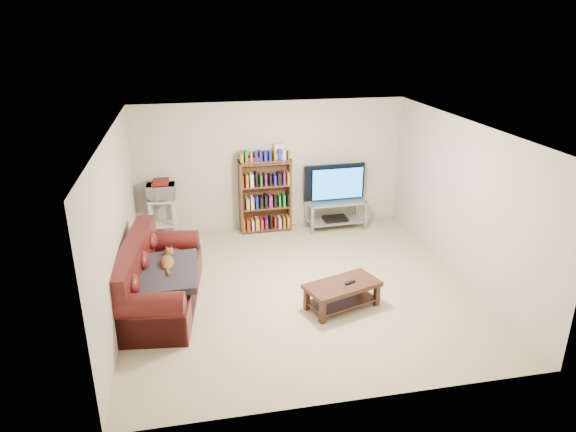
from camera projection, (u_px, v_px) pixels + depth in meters
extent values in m
plane|color=beige|center=(300.00, 287.00, 7.69)|extent=(5.00, 5.00, 0.00)
plane|color=white|center=(301.00, 128.00, 6.83)|extent=(5.00, 5.00, 0.00)
plane|color=beige|center=(271.00, 166.00, 9.55)|extent=(5.00, 0.00, 5.00)
plane|color=beige|center=(356.00, 301.00, 4.97)|extent=(5.00, 0.00, 5.00)
plane|color=beige|center=(117.00, 225.00, 6.80)|extent=(0.00, 5.00, 5.00)
plane|color=beige|center=(462.00, 201.00, 7.72)|extent=(0.00, 5.00, 5.00)
cube|color=#491312|center=(162.00, 290.00, 7.19)|extent=(1.19, 2.27, 0.42)
cube|color=#491312|center=(135.00, 274.00, 7.07)|extent=(0.51, 2.19, 0.91)
cube|color=#491312|center=(150.00, 325.00, 6.26)|extent=(0.92, 0.34, 0.54)
cube|color=#491312|center=(171.00, 256.00, 8.07)|extent=(0.92, 0.34, 0.54)
cube|color=#2C2832|center=(166.00, 273.00, 6.93)|extent=(0.88, 1.12, 0.19)
cube|color=#3D1F15|center=(342.00, 285.00, 7.03)|extent=(1.13, 0.81, 0.06)
cube|color=#3D1F15|center=(342.00, 301.00, 7.12)|extent=(1.02, 0.73, 0.03)
cube|color=#3D1F15|center=(322.00, 312.00, 6.73)|extent=(0.09, 0.09, 0.31)
cube|color=#3D1F15|center=(377.00, 295.00, 7.15)|extent=(0.09, 0.09, 0.31)
cube|color=#3D1F15|center=(307.00, 299.00, 7.05)|extent=(0.09, 0.09, 0.31)
cube|color=#3D1F15|center=(360.00, 284.00, 7.47)|extent=(0.09, 0.09, 0.31)
cube|color=black|center=(350.00, 283.00, 7.03)|extent=(0.17, 0.12, 0.02)
cube|color=#999EA3|center=(336.00, 202.00, 9.68)|extent=(1.12, 0.54, 0.03)
cube|color=#999EA3|center=(335.00, 221.00, 9.82)|extent=(1.06, 0.51, 0.02)
cube|color=gray|center=(312.00, 221.00, 9.47)|extent=(0.05, 0.05, 0.55)
cube|color=gray|center=(365.00, 216.00, 9.70)|extent=(0.05, 0.05, 0.55)
cube|color=gray|center=(306.00, 213.00, 9.86)|extent=(0.05, 0.05, 0.55)
cube|color=gray|center=(357.00, 208.00, 10.09)|extent=(0.05, 0.05, 0.55)
imported|color=black|center=(336.00, 184.00, 9.56)|extent=(1.19, 0.21, 0.68)
cube|color=black|center=(335.00, 219.00, 9.81)|extent=(0.45, 0.33, 0.06)
cube|color=#4F2F1B|center=(241.00, 198.00, 9.42)|extent=(0.05, 0.30, 1.38)
cube|color=#4F2F1B|center=(289.00, 194.00, 9.61)|extent=(0.05, 0.30, 1.38)
cube|color=#4F2F1B|center=(265.00, 161.00, 9.28)|extent=(0.96, 0.32, 0.03)
cube|color=maroon|center=(253.00, 159.00, 9.21)|extent=(0.28, 0.22, 0.07)
cube|color=silver|center=(162.00, 200.00, 9.07)|extent=(0.51, 0.38, 0.04)
cube|color=silver|center=(164.00, 224.00, 9.23)|extent=(0.46, 0.34, 0.03)
cube|color=silver|center=(151.00, 224.00, 9.05)|extent=(0.05, 0.05, 0.75)
cube|color=silver|center=(175.00, 223.00, 9.11)|extent=(0.05, 0.05, 0.75)
cube|color=silver|center=(153.00, 218.00, 9.30)|extent=(0.05, 0.05, 0.75)
cube|color=silver|center=(176.00, 217.00, 9.37)|extent=(0.05, 0.05, 0.75)
imported|color=silver|center=(161.00, 192.00, 9.01)|extent=(0.50, 0.35, 0.27)
cube|color=maroon|center=(160.00, 183.00, 8.95)|extent=(0.30, 0.26, 0.05)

